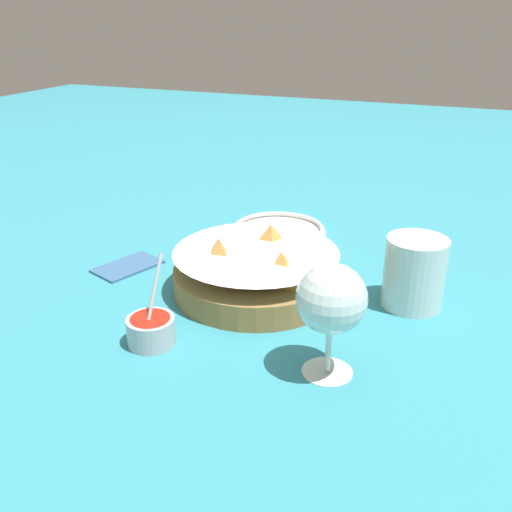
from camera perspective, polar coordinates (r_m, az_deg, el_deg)
ground_plane at (r=0.88m, az=1.46°, el=-4.33°), size 4.00×4.00×0.00m
food_basket at (r=0.89m, az=0.01°, el=-1.64°), size 0.26×0.26×0.09m
sauce_cup at (r=0.77m, az=-10.46°, el=-7.20°), size 0.07×0.06×0.12m
wine_glass at (r=0.67m, az=7.54°, el=-4.57°), size 0.08×0.08×0.14m
beer_mug at (r=0.87m, az=15.55°, el=-1.81°), size 0.13×0.09×0.11m
side_plate at (r=1.13m, az=2.28°, el=2.67°), size 0.19×0.19×0.01m
napkin at (r=1.00m, az=-12.71°, el=-0.92°), size 0.13×0.10×0.01m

